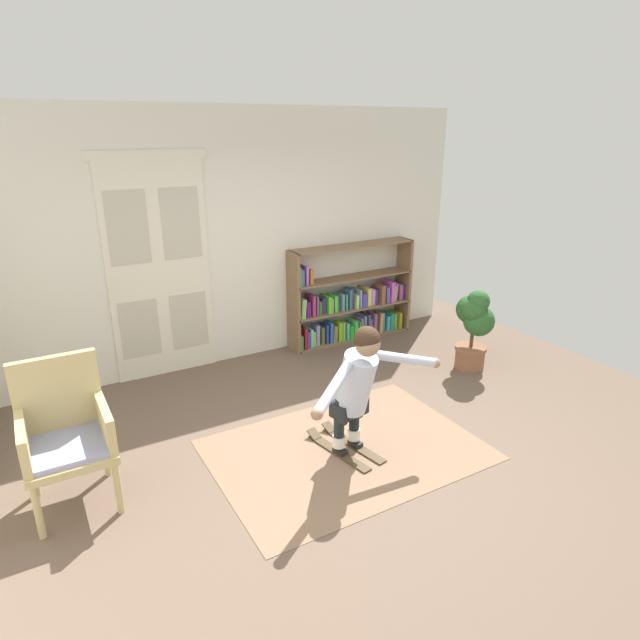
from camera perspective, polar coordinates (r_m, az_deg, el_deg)
ground_plane at (r=4.75m, az=4.46°, el=-14.42°), size 7.20×7.20×0.00m
back_wall at (r=6.36m, az=-8.60°, el=8.55°), size 6.00×0.10×2.90m
double_door at (r=6.07m, az=-16.69°, el=5.29°), size 1.22×0.05×2.45m
rug at (r=4.84m, az=2.79°, el=-13.55°), size 2.28×1.63×0.01m
bookshelf at (r=7.05m, az=3.18°, el=1.73°), size 1.74×0.30×1.26m
wicker_chair at (r=4.39m, az=-25.39°, el=-10.60°), size 0.60×0.60×1.10m
potted_plant at (r=6.36m, az=16.04°, el=-0.23°), size 0.41×0.49×0.97m
skis_pair at (r=4.85m, az=2.56°, el=-13.21°), size 0.41×0.78×0.07m
person_skier at (r=4.42m, az=4.01°, el=-6.53°), size 1.41×0.69×1.14m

